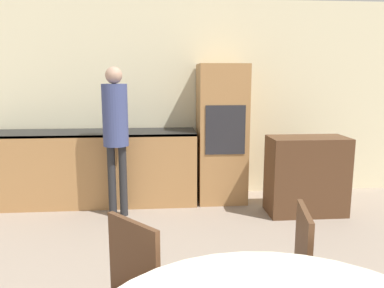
{
  "coord_description": "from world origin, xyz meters",
  "views": [
    {
      "loc": [
        -0.15,
        0.24,
        1.61
      ],
      "look_at": [
        0.07,
        2.9,
        1.13
      ],
      "focal_mm": 35.0,
      "sensor_mm": 36.0,
      "label": 1
    }
  ],
  "objects_px": {
    "chair_far_right": "(284,276)",
    "oven_unit": "(221,134)",
    "person_standing": "(115,124)",
    "sideboard": "(306,176)"
  },
  "relations": [
    {
      "from": "sideboard",
      "to": "person_standing",
      "type": "bearing_deg",
      "value": 177.45
    },
    {
      "from": "chair_far_right",
      "to": "person_standing",
      "type": "xyz_separation_m",
      "value": [
        -1.19,
        2.37,
        0.58
      ]
    },
    {
      "from": "oven_unit",
      "to": "chair_far_right",
      "type": "bearing_deg",
      "value": -91.97
    },
    {
      "from": "oven_unit",
      "to": "chair_far_right",
      "type": "xyz_separation_m",
      "value": [
        -0.1,
        -2.85,
        -0.38
      ]
    },
    {
      "from": "chair_far_right",
      "to": "sideboard",
      "type": "bearing_deg",
      "value": 167.53
    },
    {
      "from": "sideboard",
      "to": "person_standing",
      "type": "distance_m",
      "value": 2.3
    },
    {
      "from": "person_standing",
      "to": "sideboard",
      "type": "bearing_deg",
      "value": -2.55
    },
    {
      "from": "oven_unit",
      "to": "sideboard",
      "type": "height_order",
      "value": "oven_unit"
    },
    {
      "from": "chair_far_right",
      "to": "person_standing",
      "type": "bearing_deg",
      "value": -141.47
    },
    {
      "from": "chair_far_right",
      "to": "oven_unit",
      "type": "bearing_deg",
      "value": -170.17
    }
  ]
}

